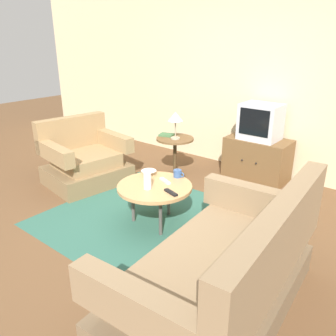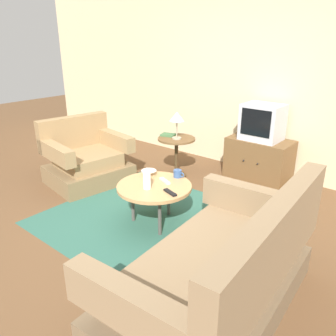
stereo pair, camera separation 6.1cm
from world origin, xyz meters
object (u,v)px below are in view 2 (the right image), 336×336
(armchair, at_px, (86,161))
(couch, at_px, (219,275))
(bowl, at_px, (149,173))
(book, at_px, (168,135))
(side_table, at_px, (176,149))
(table_lamp, at_px, (177,118))
(mug, at_px, (178,174))
(tv_remote_dark, at_px, (170,192))
(coffee_table, at_px, (154,188))
(vase, at_px, (147,178))
(tv_remote_silver, at_px, (165,181))
(tv_stand, at_px, (259,159))
(television, at_px, (262,122))

(armchair, bearing_deg, couch, 80.30)
(bowl, height_order, book, book)
(side_table, bearing_deg, book, 173.13)
(table_lamp, xyz_separation_m, mug, (0.67, -0.83, -0.37))
(table_lamp, bearing_deg, book, 166.13)
(tv_remote_dark, bearing_deg, coffee_table, 5.56)
(vase, bearing_deg, bowl, 129.80)
(table_lamp, bearing_deg, tv_remote_silver, -57.44)
(couch, bearing_deg, coffee_table, 57.66)
(tv_stand, xyz_separation_m, book, (-1.10, -0.64, 0.29))
(vase, relative_size, bowl, 1.36)
(book, bearing_deg, tv_remote_silver, -68.18)
(vase, bearing_deg, mug, 83.10)
(coffee_table, distance_m, tv_remote_dark, 0.26)
(vase, distance_m, tv_remote_silver, 0.26)
(coffee_table, relative_size, tv_remote_silver, 4.32)
(mug, distance_m, tv_remote_silver, 0.19)
(side_table, distance_m, television, 1.21)
(coffee_table, xyz_separation_m, bowl, (-0.22, 0.16, 0.06))
(table_lamp, distance_m, tv_remote_silver, 1.27)
(tv_remote_silver, height_order, book, book)
(tv_stand, xyz_separation_m, table_lamp, (-0.90, -0.69, 0.57))
(tv_remote_dark, bearing_deg, bowl, -7.28)
(book, bearing_deg, coffee_table, -72.39)
(side_table, xyz_separation_m, book, (-0.17, 0.02, 0.17))
(coffee_table, height_order, table_lamp, table_lamp)
(armchair, relative_size, mug, 8.38)
(tv_remote_silver, bearing_deg, table_lamp, -35.49)
(vase, bearing_deg, table_lamp, 116.28)
(television, height_order, mug, television)
(television, bearing_deg, couch, -69.98)
(coffee_table, bearing_deg, mug, 80.63)
(vase, bearing_deg, side_table, 116.72)
(book, bearing_deg, bowl, -76.87)
(couch, distance_m, bowl, 1.63)
(tv_remote_silver, bearing_deg, couch, 168.03)
(coffee_table, bearing_deg, armchair, 170.07)
(tv_stand, relative_size, book, 3.78)
(coffee_table, bearing_deg, couch, -28.47)
(side_table, distance_m, vase, 1.44)
(television, bearing_deg, mug, -98.68)
(mug, height_order, tv_remote_dark, mug)
(mug, bearing_deg, tv_stand, 81.35)
(mug, bearing_deg, armchair, -177.64)
(book, bearing_deg, vase, -74.60)
(side_table, relative_size, vase, 2.49)
(vase, xyz_separation_m, book, (-0.81, 1.30, 0.02))
(couch, xyz_separation_m, coffee_table, (-1.19, 0.64, 0.10))
(couch, xyz_separation_m, television, (-0.90, 2.48, 0.50))
(table_lamp, xyz_separation_m, vase, (0.62, -1.26, -0.30))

